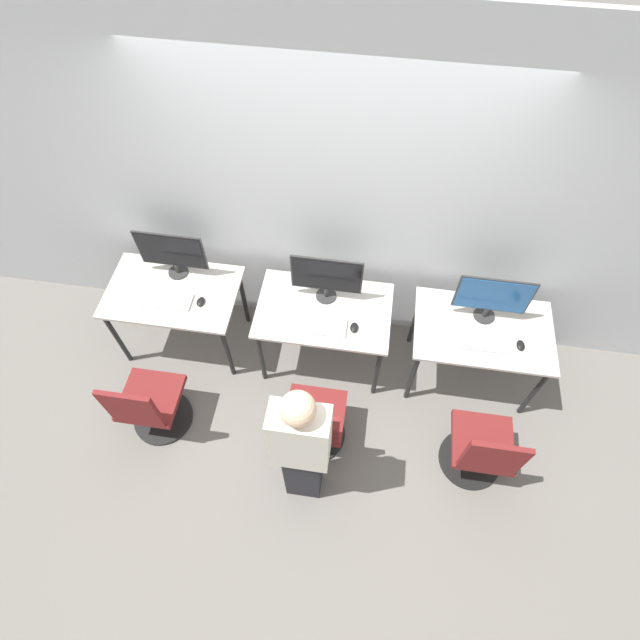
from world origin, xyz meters
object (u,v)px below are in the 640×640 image
office_chair_left (150,407)px  keyboard_right (485,342)px  monitor_right (493,297)px  keyboard_left (167,300)px  mouse_left (201,302)px  monitor_left (172,253)px  office_chair_center (314,424)px  mouse_right (521,345)px  office_chair_right (481,452)px  keyboard_center (321,326)px  monitor_center (327,277)px  mouse_center (354,327)px  person_center (301,448)px

office_chair_left → keyboard_right: (2.46, 0.72, 0.39)m
monitor_right → keyboard_left: bearing=-174.9°
mouse_left → keyboard_right: bearing=-1.1°
monitor_left → mouse_left: 0.44m
monitor_left → office_chair_center: (1.27, -0.98, -0.62)m
office_chair_center → mouse_left: bearing=144.8°
keyboard_right → mouse_right: bearing=1.4°
keyboard_left → monitor_right: bearing=5.1°
keyboard_left → office_chair_left: bearing=-89.8°
monitor_right → office_chair_right: (0.05, -0.95, -0.62)m
mouse_right → monitor_left: bearing=173.5°
keyboard_center → office_chair_center: (0.04, -0.63, -0.39)m
mouse_left → monitor_center: monitor_center is taller
keyboard_right → office_chair_right: 0.80m
mouse_left → monitor_right: bearing=5.3°
monitor_left → mouse_right: bearing=-6.5°
mouse_left → monitor_center: (0.96, 0.21, 0.22)m
monitor_left → office_chair_left: bearing=-89.8°
mouse_right → office_chair_right: 0.84m
mouse_center → office_chair_right: 1.30m
monitor_right → mouse_right: 0.42m
office_chair_left → keyboard_center: bearing=29.0°
person_center → mouse_right: (1.46, 1.04, -0.09)m
keyboard_center → mouse_center: bearing=3.8°
keyboard_right → keyboard_center: bearing=-178.3°
person_center → monitor_right: person_center is taller
office_chair_left → mouse_left: bearing=70.8°
office_chair_center → office_chair_right: same height
office_chair_left → person_center: size_ratio=0.56×
mouse_left → office_chair_left: (-0.26, -0.76, -0.40)m
keyboard_right → mouse_right: (0.26, 0.01, 0.01)m
mouse_center → monitor_left: bearing=167.3°
keyboard_center → mouse_right: 1.49m
keyboard_center → office_chair_center: size_ratio=0.45×
mouse_left → mouse_right: (2.45, -0.04, 0.00)m
monitor_left → mouse_left: bearing=-45.7°
office_chair_center → office_chair_right: bearing=-1.5°
monitor_center → person_center: 1.29m
monitor_left → mouse_center: monitor_left is taller
office_chair_left → mouse_center: 1.68m
keyboard_left → person_center: bearing=-40.2°
keyboard_left → mouse_left: size_ratio=4.35×
mouse_left → mouse_center: same height
office_chair_center → monitor_right: 1.62m
mouse_left → mouse_right: same height
monitor_center → keyboard_center: bearing=-90.0°
keyboard_right → mouse_right: 0.26m
monitor_center → person_center: person_center is taller
monitor_center → office_chair_center: size_ratio=0.63×
monitor_left → office_chair_right: size_ratio=0.63×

